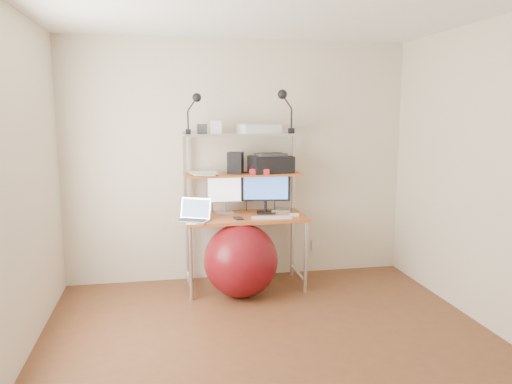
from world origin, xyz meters
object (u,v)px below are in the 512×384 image
(monitor_black, at_px, (266,189))
(monitor_silver, at_px, (225,192))
(laptop, at_px, (194,216))
(exercise_ball, at_px, (241,260))
(printer, at_px, (271,164))

(monitor_black, bearing_deg, monitor_silver, -179.19)
(monitor_black, xyz_separation_m, laptop, (-0.74, -0.22, -0.21))
(exercise_ball, bearing_deg, monitor_silver, 104.13)
(laptop, relative_size, printer, 0.83)
(monitor_black, distance_m, laptop, 0.80)
(laptop, relative_size, exercise_ball, 0.53)
(printer, bearing_deg, laptop, -171.34)
(laptop, distance_m, printer, 0.96)
(printer, height_order, exercise_ball, printer)
(monitor_black, height_order, exercise_ball, monitor_black)
(monitor_black, bearing_deg, printer, 34.01)
(laptop, distance_m, exercise_ball, 0.62)
(printer, bearing_deg, exercise_ball, -144.15)
(monitor_silver, xyz_separation_m, printer, (0.47, -0.03, 0.28))
(monitor_silver, relative_size, monitor_black, 0.84)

